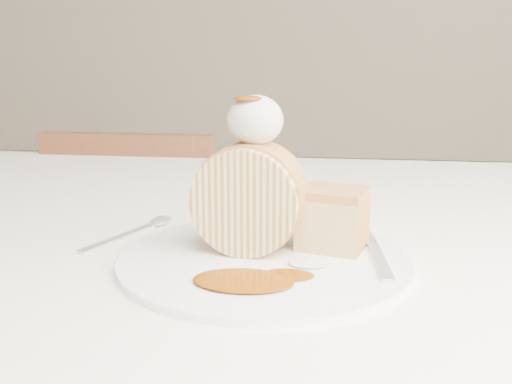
# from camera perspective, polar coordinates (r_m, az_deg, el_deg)

# --- Properties ---
(table) EXTENTS (1.40, 0.90, 0.75)m
(table) POSITION_cam_1_polar(r_m,az_deg,el_deg) (0.78, 3.23, -8.62)
(table) COLOR white
(table) RESTS_ON ground
(chair_far) EXTENTS (0.38, 0.38, 0.80)m
(chair_far) POSITION_cam_1_polar(r_m,az_deg,el_deg) (1.40, -10.85, -7.71)
(chair_far) COLOR brown
(chair_far) RESTS_ON ground
(plate) EXTENTS (0.35, 0.35, 0.01)m
(plate) POSITION_cam_1_polar(r_m,az_deg,el_deg) (0.57, 0.86, -6.72)
(plate) COLOR white
(plate) RESTS_ON table
(roulade_slice) EXTENTS (0.11, 0.07, 0.11)m
(roulade_slice) POSITION_cam_1_polar(r_m,az_deg,el_deg) (0.57, -0.67, -0.67)
(roulade_slice) COLOR beige
(roulade_slice) RESTS_ON plate
(cake_chunk) EXTENTS (0.08, 0.07, 0.05)m
(cake_chunk) POSITION_cam_1_polar(r_m,az_deg,el_deg) (0.59, 7.69, -3.02)
(cake_chunk) COLOR tan
(cake_chunk) RESTS_ON plate
(whipped_cream) EXTENTS (0.06, 0.06, 0.05)m
(whipped_cream) POSITION_cam_1_polar(r_m,az_deg,el_deg) (0.57, -0.07, 7.22)
(whipped_cream) COLOR silver
(whipped_cream) RESTS_ON roulade_slice
(caramel_drizzle) EXTENTS (0.03, 0.02, 0.01)m
(caramel_drizzle) POSITION_cam_1_polar(r_m,az_deg,el_deg) (0.55, -0.83, 9.95)
(caramel_drizzle) COLOR #703204
(caramel_drizzle) RESTS_ON whipped_cream
(caramel_pool) EXTENTS (0.10, 0.08, 0.00)m
(caramel_pool) POSITION_cam_1_polar(r_m,az_deg,el_deg) (0.50, -1.27, -8.81)
(caramel_pool) COLOR #703204
(caramel_pool) RESTS_ON plate
(fork) EXTENTS (0.04, 0.17, 0.00)m
(fork) POSITION_cam_1_polar(r_m,az_deg,el_deg) (0.57, 12.10, -6.39)
(fork) COLOR silver
(fork) RESTS_ON plate
(spoon) EXTENTS (0.07, 0.14, 0.00)m
(spoon) POSITION_cam_1_polar(r_m,az_deg,el_deg) (0.66, -13.60, -4.51)
(spoon) COLOR silver
(spoon) RESTS_ON table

